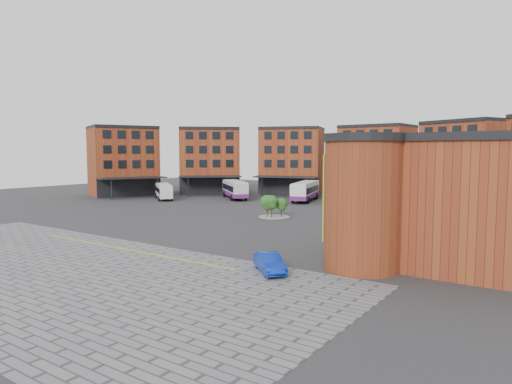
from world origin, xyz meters
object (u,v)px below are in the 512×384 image
Objects in this scene: bus_b at (235,189)px; bus_f at (443,204)px; bus_d at (363,194)px; blue_car at (270,263)px; bus_c at (305,191)px; bus_e at (394,199)px; bus_a at (164,190)px; tree_island at (273,205)px.

bus_f is at bearing -52.94° from bus_b.
blue_car is at bearing -51.20° from bus_d.
bus_c reaches higher than bus_e.
bus_d is (35.00, 14.23, 0.04)m from bus_a.
tree_island is 29.23m from blue_car.
bus_d is 17.40m from bus_f.
tree_island is 21.24m from bus_e.
bus_c reaches higher than blue_car.
tree_island is 24.34m from bus_f.
bus_d is 8.84m from bus_e.
bus_a is at bearing 95.57° from blue_car.
bus_d is 1.12× the size of bus_f.
bus_b is 55.65m from blue_car.
bus_b is at bearing -138.64° from bus_f.
bus_a is 57.49m from blue_car.
bus_e is (31.55, 0.26, -0.09)m from bus_b.
tree_island is 0.42× the size of bus_f.
bus_c reaches higher than tree_island.
bus_f reaches higher than tree_island.
blue_car is (11.64, -47.82, -1.05)m from bus_d.
bus_e is 42.95m from blue_car.
blue_car is (46.64, -33.59, -1.01)m from bus_a.
bus_e is at bearing 47.26° from blue_car.
bus_a is (-30.99, 8.92, -0.09)m from tree_island.
tree_island is 0.46× the size of bus_a.
bus_d is 49.23m from blue_car.
blue_car is at bearing -57.61° from tree_island.
bus_d is (24.35, 5.38, -0.11)m from bus_b.
bus_c is 1.08× the size of bus_e.
bus_c is 1.23× the size of bus_f.
bus_b is 1.06× the size of bus_f.
bus_a is at bearing -127.70° from bus_f.
blue_car is (15.65, -24.67, -1.10)m from tree_island.
bus_d is at bearing -36.23° from bus_b.
bus_b is 0.95× the size of bus_d.
bus_c is 18.33m from bus_e.
bus_e is 2.68× the size of blue_car.
bus_f is at bearing -3.44° from bus_d.
bus_c is at bearing -149.36° from bus_f.
bus_b is at bearing 179.84° from bus_c.
tree_island is 0.37× the size of bus_d.
bus_a is at bearing -162.33° from bus_e.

